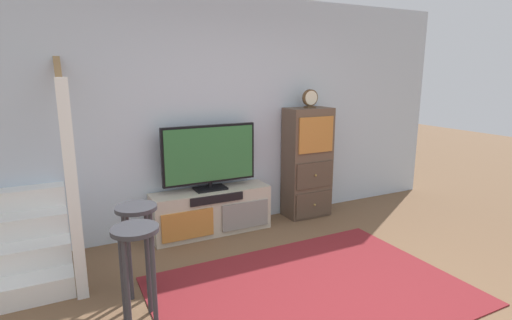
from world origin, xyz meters
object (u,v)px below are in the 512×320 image
media_console (212,212)px  bar_stool_far (137,229)px  side_cabinet (307,163)px  bar_stool_near (136,253)px  television (210,156)px  desk_clock (310,99)px

media_console → bar_stool_far: (-1.00, -0.92, 0.30)m
side_cabinet → bar_stool_near: 2.78m
television → side_cabinet: side_cabinet is taller
bar_stool_near → television: bearing=52.1°
bar_stool_near → bar_stool_far: (0.09, 0.45, 0.00)m
desk_clock → bar_stool_near: 2.93m
desk_clock → media_console: bearing=179.8°
media_console → bar_stool_near: (-1.09, -1.37, 0.30)m
desk_clock → side_cabinet: bearing=104.1°
television → desk_clock: (1.32, -0.03, 0.60)m
television → bar_stool_near: size_ratio=1.44×
media_console → bar_stool_far: bearing=-137.2°
side_cabinet → desk_clock: bearing=-75.9°
media_console → bar_stool_near: 1.78m
side_cabinet → bar_stool_far: size_ratio=1.83×
desk_clock → bar_stool_far: 2.67m
television → bar_stool_far: 1.42m
media_console → side_cabinet: side_cabinet is taller
side_cabinet → bar_stool_near: size_ratio=1.85×
desk_clock → bar_stool_near: desk_clock is taller
side_cabinet → television: bearing=179.4°
television → side_cabinet: 1.34m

